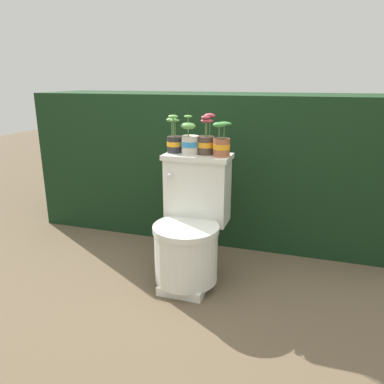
{
  "coord_description": "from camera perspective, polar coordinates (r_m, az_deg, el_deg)",
  "views": [
    {
      "loc": [
        0.76,
        -1.96,
        1.26
      ],
      "look_at": [
        0.09,
        0.14,
        0.59
      ],
      "focal_mm": 35.0,
      "sensor_mm": 36.0,
      "label": 1
    }
  ],
  "objects": [
    {
      "name": "ground_plane",
      "position": [
        2.45,
        -3.1,
        -13.97
      ],
      "size": [
        12.0,
        12.0,
        0.0
      ],
      "primitive_type": "plane",
      "color": "brown"
    },
    {
      "name": "hedge_backdrop",
      "position": [
        3.14,
        3.27,
        4.32
      ],
      "size": [
        2.87,
        0.71,
        1.14
      ],
      "color": "black",
      "rests_on": "ground"
    },
    {
      "name": "toilet",
      "position": [
        2.35,
        -0.2,
        -5.51
      ],
      "size": [
        0.42,
        0.56,
        0.8
      ],
      "color": "silver",
      "rests_on": "ground"
    },
    {
      "name": "potted_plant_left",
      "position": [
        2.41,
        -2.74,
        7.88
      ],
      "size": [
        0.11,
        0.11,
        0.24
      ],
      "color": "#262628",
      "rests_on": "toilet"
    },
    {
      "name": "potted_plant_midleft",
      "position": [
        2.35,
        -0.33,
        7.8
      ],
      "size": [
        0.11,
        0.13,
        0.24
      ],
      "color": "beige",
      "rests_on": "toilet"
    },
    {
      "name": "potted_plant_middle",
      "position": [
        2.35,
        2.13,
        7.76
      ],
      "size": [
        0.11,
        0.11,
        0.25
      ],
      "color": "#47382D",
      "rests_on": "toilet"
    },
    {
      "name": "potted_plant_midright",
      "position": [
        2.29,
        4.52,
        7.38
      ],
      "size": [
        0.11,
        0.12,
        0.21
      ],
      "color": "#9E5638",
      "rests_on": "toilet"
    }
  ]
}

